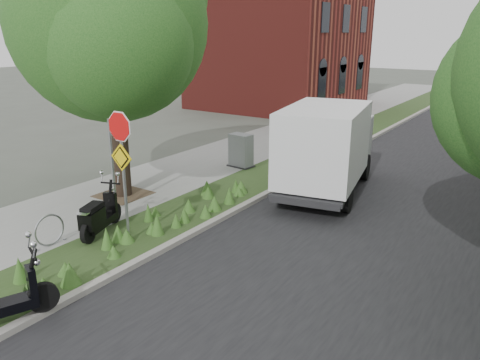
% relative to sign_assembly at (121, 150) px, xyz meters
% --- Properties ---
extents(ground, '(120.00, 120.00, 0.00)m').
position_rel_sign_assembly_xyz_m(ground, '(1.40, -0.58, -2.33)').
color(ground, '#4C5147').
rests_on(ground, ground).
extents(sidewalk_near, '(3.50, 60.00, 0.12)m').
position_rel_sign_assembly_xyz_m(sidewalk_near, '(-2.85, 9.42, -2.27)').
color(sidewalk_near, gray).
rests_on(sidewalk_near, ground).
extents(verge, '(2.00, 60.00, 0.12)m').
position_rel_sign_assembly_xyz_m(verge, '(-0.10, 9.42, -2.27)').
color(verge, '#2A421C').
rests_on(verge, ground).
extents(kerb_near, '(0.20, 60.00, 0.13)m').
position_rel_sign_assembly_xyz_m(kerb_near, '(0.90, 9.42, -2.26)').
color(kerb_near, '#9E9991').
rests_on(kerb_near, ground).
extents(road, '(7.00, 60.00, 0.01)m').
position_rel_sign_assembly_xyz_m(road, '(4.40, 9.42, -2.32)').
color(road, black).
rests_on(road, ground).
extents(street_tree_main, '(6.21, 5.54, 7.66)m').
position_rel_sign_assembly_xyz_m(street_tree_main, '(-2.68, 2.28, 2.48)').
color(street_tree_main, black).
rests_on(street_tree_main, ground).
extents(bare_post, '(0.08, 0.08, 4.00)m').
position_rel_sign_assembly_xyz_m(bare_post, '(-1.80, 1.22, -0.21)').
color(bare_post, '#A5A8AD').
rests_on(bare_post, ground).
extents(bike_hoop, '(0.06, 0.78, 0.77)m').
position_rel_sign_assembly_xyz_m(bike_hoop, '(-1.30, -1.18, -1.83)').
color(bike_hoop, '#A5A8AD').
rests_on(bike_hoop, ground).
extents(sign_assembly, '(0.94, 0.08, 3.22)m').
position_rel_sign_assembly_xyz_m(sign_assembly, '(0.00, 0.00, 0.00)').
color(sign_assembly, '#A5A8AD').
rests_on(sign_assembly, ground).
extents(brick_building, '(9.40, 10.40, 8.30)m').
position_rel_sign_assembly_xyz_m(brick_building, '(-8.10, 21.42, 1.88)').
color(brick_building, maroon).
rests_on(brick_building, ground).
extents(scooter_near, '(0.80, 1.72, 0.85)m').
position_rel_sign_assembly_xyz_m(scooter_near, '(-0.83, -0.20, -1.79)').
color(scooter_near, black).
rests_on(scooter_near, ground).
extents(box_truck, '(3.03, 5.54, 2.37)m').
position_rel_sign_assembly_xyz_m(box_truck, '(2.25, 6.18, -0.78)').
color(box_truck, '#262628').
rests_on(box_truck, ground).
extents(utility_cabinet, '(0.95, 0.68, 1.20)m').
position_rel_sign_assembly_xyz_m(utility_cabinet, '(-1.40, 6.83, -1.63)').
color(utility_cabinet, '#262628').
rests_on(utility_cabinet, ground).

